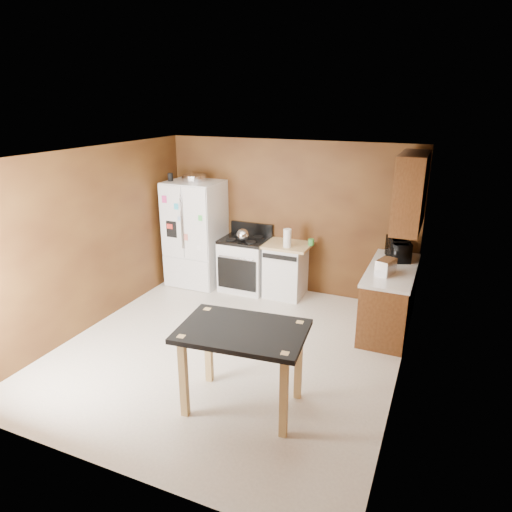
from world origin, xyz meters
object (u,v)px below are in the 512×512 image
Objects in this scene: pen_cup at (170,177)px; green_canister at (311,242)px; microwave at (398,250)px; island at (242,341)px; kettle at (243,235)px; roasting_pan at (194,178)px; gas_range at (245,263)px; toaster at (386,267)px; refrigerator at (195,233)px; dishwasher at (286,269)px; paper_towel at (287,238)px.

green_canister is at bearing 6.81° from pen_cup.
microwave is 0.36× the size of island.
green_canister reaches higher than island.
kettle is 2.43m from microwave.
roasting_pan is 3.96× the size of green_canister.
microwave reaches higher than gas_range.
pen_cup is 0.63× the size of kettle.
toaster is 0.16× the size of refrigerator.
roasting_pan is 3.06× the size of pen_cup.
dishwasher is (0.69, 0.18, -0.55)m from kettle.
pen_cup is 3.83m from microwave.
pen_cup reaches higher than paper_towel.
dishwasher is at bearing 1.13° from roasting_pan.
microwave is at bearing 67.79° from island.
green_canister is (2.38, 0.28, -0.93)m from pen_cup.
toaster is at bearing 152.54° from microwave.
microwave is 1.83m from dishwasher.
refrigerator reaches higher than paper_towel.
pen_cup reaches higher than green_canister.
paper_towel reaches higher than toaster.
gas_range is at bearing 171.00° from paper_towel.
green_canister reaches higher than dishwasher.
toaster is at bearing -21.39° from paper_towel.
refrigerator is 1.69m from dishwasher.
toaster is (3.30, -0.74, -0.85)m from roasting_pan.
microwave is (3.73, 0.13, -0.83)m from pen_cup.
toaster is at bearing -12.67° from roasting_pan.
kettle is 0.12× the size of refrigerator.
kettle reaches higher than gas_range.
pen_cup is 1.04m from refrigerator.
kettle is at bearing -5.52° from refrigerator.
refrigerator is at bearing 174.48° from kettle.
gas_range reaches higher than green_canister.
paper_towel is (1.70, -0.12, -0.81)m from roasting_pan.
green_canister is at bearing 5.73° from gas_range.
kettle is at bearing 70.81° from microwave.
microwave is at bearing -6.62° from green_canister.
gas_range is 0.72m from dishwasher.
gas_range is (1.28, 0.17, -1.40)m from pen_cup.
refrigerator is at bearing -176.19° from gas_range.
paper_towel is 0.61m from dishwasher.
dishwasher is (-1.66, 0.77, -0.55)m from toaster.
island is at bearing -78.92° from dishwasher.
roasting_pan is 1.28m from kettle.
toaster is at bearing -24.96° from dishwasher.
kettle is at bearing -165.66° from dishwasher.
green_canister is 2.02m from refrigerator.
pen_cup is 1.57m from kettle.
roasting_pan is at bearing -178.87° from dishwasher.
paper_towel is at bearing -65.79° from dishwasher.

